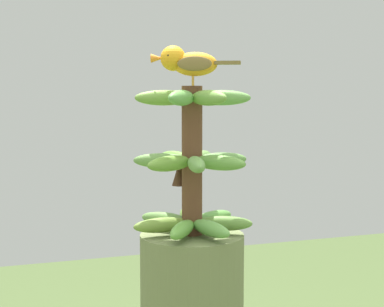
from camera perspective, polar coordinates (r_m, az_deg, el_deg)
The scene contains 2 objects.
banana_bunch at distance 1.41m, azimuth -0.02°, elevation -0.74°, with size 0.29×0.29×0.36m.
perched_bird at distance 1.39m, azimuth -0.57°, elevation 8.81°, with size 0.20×0.11×0.09m.
Camera 1 is at (0.45, 1.33, 1.50)m, focal length 55.46 mm.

